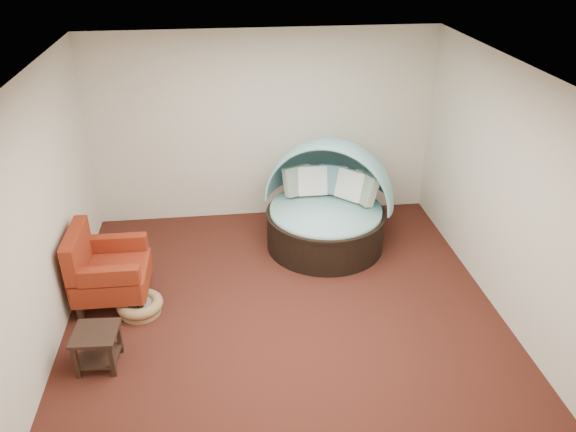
{
  "coord_description": "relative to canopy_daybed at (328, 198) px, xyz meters",
  "views": [
    {
      "loc": [
        -0.61,
        -5.28,
        4.13
      ],
      "look_at": [
        0.12,
        0.6,
        0.94
      ],
      "focal_mm": 35.0,
      "sensor_mm": 36.0,
      "label": 1
    }
  ],
  "objects": [
    {
      "name": "red_armchair",
      "position": [
        -2.84,
        -1.06,
        -0.24
      ],
      "size": [
        0.86,
        0.87,
        1.0
      ],
      "rotation": [
        0.0,
        0.0,
        -0.01
      ],
      "color": "black",
      "rests_on": "floor"
    },
    {
      "name": "side_table",
      "position": [
        -2.78,
        -2.15,
        -0.42
      ],
      "size": [
        0.47,
        0.47,
        0.42
      ],
      "rotation": [
        0.0,
        0.0,
        -0.06
      ],
      "color": "black",
      "rests_on": "floor"
    },
    {
      "name": "wall_right",
      "position": [
        1.72,
        -1.49,
        0.7
      ],
      "size": [
        0.0,
        5.0,
        5.0
      ],
      "primitive_type": "plane",
      "rotation": [
        1.57,
        0.0,
        -1.57
      ],
      "color": "beige",
      "rests_on": "floor"
    },
    {
      "name": "wall_left",
      "position": [
        -3.28,
        -1.49,
        0.7
      ],
      "size": [
        0.0,
        5.0,
        5.0
      ],
      "primitive_type": "plane",
      "rotation": [
        1.57,
        0.0,
        1.57
      ],
      "color": "beige",
      "rests_on": "floor"
    },
    {
      "name": "ceiling",
      "position": [
        -0.78,
        -1.49,
        2.1
      ],
      "size": [
        5.0,
        5.0,
        0.0
      ],
      "primitive_type": "plane",
      "rotation": [
        3.14,
        0.0,
        0.0
      ],
      "color": "white",
      "rests_on": "wall_back"
    },
    {
      "name": "pet_basket",
      "position": [
        -2.46,
        -1.32,
        -0.6
      ],
      "size": [
        0.59,
        0.59,
        0.19
      ],
      "rotation": [
        0.0,
        0.0,
        0.11
      ],
      "color": "olive",
      "rests_on": "floor"
    },
    {
      "name": "floor",
      "position": [
        -0.78,
        -1.49,
        -0.7
      ],
      "size": [
        5.0,
        5.0,
        0.0
      ],
      "primitive_type": "plane",
      "color": "#421A13",
      "rests_on": "ground"
    },
    {
      "name": "canopy_daybed",
      "position": [
        0.0,
        0.0,
        0.0
      ],
      "size": [
        2.17,
        2.15,
        1.5
      ],
      "rotation": [
        0.0,
        0.0,
        -0.4
      ],
      "color": "black",
      "rests_on": "floor"
    },
    {
      "name": "wall_front",
      "position": [
        -0.78,
        -3.99,
        0.7
      ],
      "size": [
        5.0,
        0.0,
        5.0
      ],
      "primitive_type": "plane",
      "rotation": [
        -1.57,
        0.0,
        0.0
      ],
      "color": "beige",
      "rests_on": "floor"
    },
    {
      "name": "wall_back",
      "position": [
        -0.78,
        1.01,
        0.7
      ],
      "size": [
        5.0,
        0.0,
        5.0
      ],
      "primitive_type": "plane",
      "rotation": [
        1.57,
        0.0,
        0.0
      ],
      "color": "beige",
      "rests_on": "floor"
    }
  ]
}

